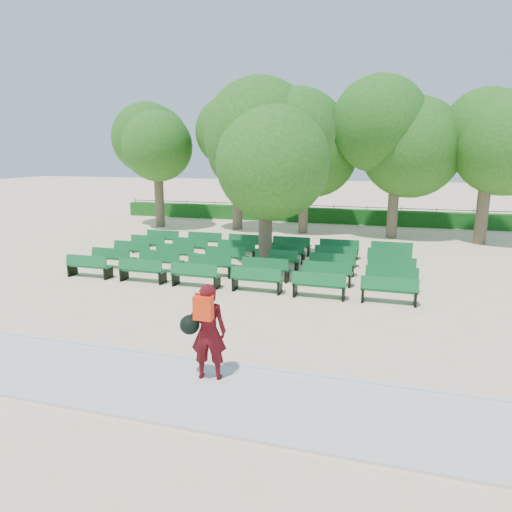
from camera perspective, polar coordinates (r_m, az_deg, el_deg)
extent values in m
plane|color=beige|center=(15.46, -0.56, -3.10)|extent=(120.00, 120.00, 0.00)
cube|color=silver|center=(9.11, -14.77, -15.02)|extent=(30.00, 2.20, 0.06)
cube|color=silver|center=(9.99, -11.32, -12.13)|extent=(30.00, 0.12, 0.10)
cube|color=#165618|center=(28.81, 7.62, 5.07)|extent=(26.00, 0.70, 0.90)
cube|color=#11622D|center=(17.01, -0.58, -0.26)|extent=(1.61, 0.53, 0.05)
cube|color=#11622D|center=(16.78, -0.77, 0.34)|extent=(1.60, 0.21, 0.37)
cylinder|color=brown|center=(16.61, 1.18, 3.46)|extent=(0.50, 0.50, 3.09)
ellipsoid|color=#26611A|center=(16.40, 1.22, 12.91)|extent=(4.30, 4.30, 3.87)
imported|color=#4C0A0F|center=(8.59, -5.97, -9.39)|extent=(0.75, 0.57, 1.84)
cube|color=#F4320C|center=(8.23, -6.61, -6.50)|extent=(0.34, 0.17, 0.43)
sphere|color=black|center=(8.63, -8.29, -8.50)|extent=(0.37, 0.37, 0.37)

